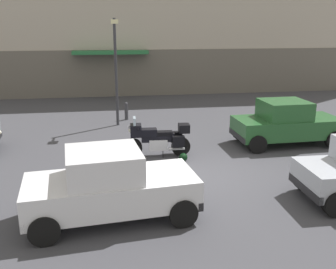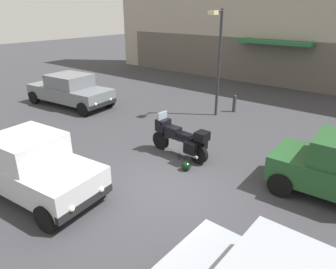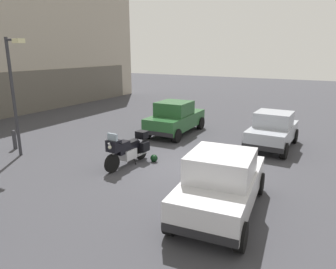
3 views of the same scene
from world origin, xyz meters
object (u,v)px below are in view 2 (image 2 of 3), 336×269
car_sedan_far (70,90)px  streetlamp_curbside (218,53)px  car_wagon_end (32,166)px  bollard_curbside (234,103)px  motorcycle (180,139)px  helmet (186,166)px

car_sedan_far → streetlamp_curbside: (6.46, 3.08, 2.00)m
car_wagon_end → bollard_curbside: (0.85, 9.50, -0.37)m
car_sedan_far → car_wagon_end: 8.06m
streetlamp_curbside → bollard_curbside: streetlamp_curbside is taller
car_sedan_far → motorcycle: bearing=-14.2°
car_sedan_far → streetlamp_curbside: size_ratio=1.03×
car_wagon_end → streetlamp_curbside: 8.64m
helmet → bollard_curbside: bearing=104.2°
helmet → car_sedan_far: 8.64m
motorcycle → car_sedan_far: 7.77m
bollard_curbside → helmet: bearing=-75.8°
car_wagon_end → streetlamp_curbside: streetlamp_curbside is taller
car_sedan_far → streetlamp_curbside: streetlamp_curbside is taller
helmet → car_wagon_end: car_wagon_end is taller
motorcycle → streetlamp_curbside: size_ratio=0.50×
streetlamp_curbside → helmet: bearing=-68.4°
motorcycle → car_wagon_end: (-1.64, -4.13, 0.19)m
helmet → car_wagon_end: (-2.37, -3.48, 0.67)m
motorcycle → streetlamp_curbside: bearing=-71.1°
car_sedan_far → streetlamp_curbside: 7.43m
car_sedan_far → car_wagon_end: bearing=-46.7°
motorcycle → streetlamp_curbside: (-1.22, 4.27, 2.16)m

